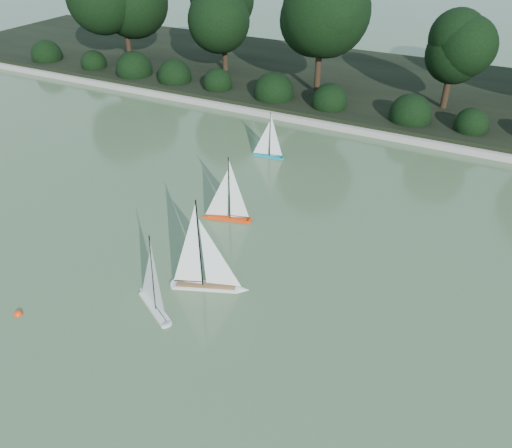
% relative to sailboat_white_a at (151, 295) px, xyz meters
% --- Properties ---
extents(ground, '(80.00, 80.00, 0.00)m').
position_rel_sailboat_white_a_xyz_m(ground, '(1.89, -0.26, -0.25)').
color(ground, '#3F5432').
rests_on(ground, ground).
extents(pond_coping, '(40.00, 0.35, 0.18)m').
position_rel_sailboat_white_a_xyz_m(pond_coping, '(1.89, 8.74, -0.16)').
color(pond_coping, gray).
rests_on(pond_coping, ground).
extents(far_bank, '(40.00, 8.00, 0.30)m').
position_rel_sailboat_white_a_xyz_m(far_bank, '(1.89, 12.74, -0.10)').
color(far_bank, black).
rests_on(far_bank, ground).
extents(tree_line, '(26.31, 3.93, 4.39)m').
position_rel_sailboat_white_a_xyz_m(tree_line, '(3.13, 11.17, 2.39)').
color(tree_line, black).
rests_on(tree_line, ground).
extents(shrub_hedge, '(29.10, 1.10, 1.10)m').
position_rel_sailboat_white_a_xyz_m(shrub_hedge, '(1.89, 9.64, 0.20)').
color(shrub_hedge, black).
rests_on(shrub_hedge, ground).
extents(sailboat_white_a, '(1.08, 0.72, 1.60)m').
position_rel_sailboat_white_a_xyz_m(sailboat_white_a, '(0.00, 0.00, 0.00)').
color(sailboat_white_a, silver).
rests_on(sailboat_white_a, ground).
extents(sailboat_white_b, '(1.39, 0.70, 1.94)m').
position_rel_sailboat_white_a_xyz_m(sailboat_white_b, '(0.66, 0.85, 0.05)').
color(sailboat_white_b, silver).
rests_on(sailboat_white_b, ground).
extents(sailboat_orange, '(1.13, 0.47, 1.56)m').
position_rel_sailboat_white_a_xyz_m(sailboat_orange, '(-0.26, 2.92, -0.01)').
color(sailboat_orange, '#EE3607').
rests_on(sailboat_orange, ground).
extents(sailboat_teal, '(0.97, 0.27, 1.32)m').
position_rel_sailboat_white_a_xyz_m(sailboat_teal, '(-0.79, 6.08, -0.04)').
color(sailboat_teal, '#0D8396').
rests_on(sailboat_teal, ground).
extents(race_buoy, '(0.15, 0.15, 0.15)m').
position_rel_sailboat_white_a_xyz_m(race_buoy, '(-1.87, -1.17, -0.25)').
color(race_buoy, red).
rests_on(race_buoy, ground).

